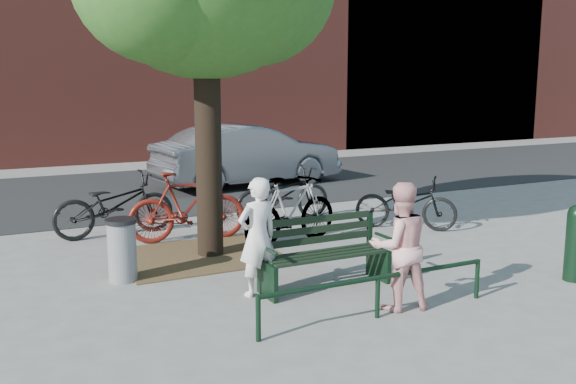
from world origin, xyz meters
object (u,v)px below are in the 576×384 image
person_right (400,246)px  litter_bin (122,250)px  park_bench (322,251)px  person_left (258,237)px  bicycle_c (283,194)px  bollard (576,240)px  parked_car (248,155)px

person_right → litter_bin: person_right is taller
park_bench → person_left: bearing=175.5°
litter_bin → bicycle_c: bearing=33.3°
person_right → bollard: size_ratio=1.45×
park_bench → bollard: bollard is taller
park_bench → litter_bin: (-2.31, 1.42, -0.04)m
person_left → bicycle_c: person_left is taller
person_left → person_right: person_right is taller
parked_car → bollard: bearing=179.0°
parked_car → litter_bin: bearing=138.1°
person_left → person_right: size_ratio=0.99×
park_bench → bicycle_c: bearing=71.3°
bollard → bicycle_c: 5.45m
bicycle_c → bollard: bearing=-161.8°
person_left → litter_bin: person_left is taller
person_right → bollard: bearing=-171.5°
person_right → parked_car: 9.26m
park_bench → bicycle_c: (1.27, 3.77, 0.05)m
person_left → park_bench: bearing=166.6°
park_bench → person_right: person_right is taller
park_bench → bollard: bearing=-22.5°
bollard → bicycle_c: (-1.93, 5.10, -0.04)m
litter_bin → park_bench: bearing=-31.5°
park_bench → bollard: size_ratio=1.65×
bollard → parked_car: (-0.88, 9.25, 0.23)m
parked_car → park_bench: bearing=157.2°
park_bench → parked_car: 8.27m
parked_car → person_left: bearing=151.2°
person_left → bollard: 4.34m
person_right → person_left: bearing=-30.1°
person_left → litter_bin: 1.98m
litter_bin → bicycle_c: bicycle_c is taller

